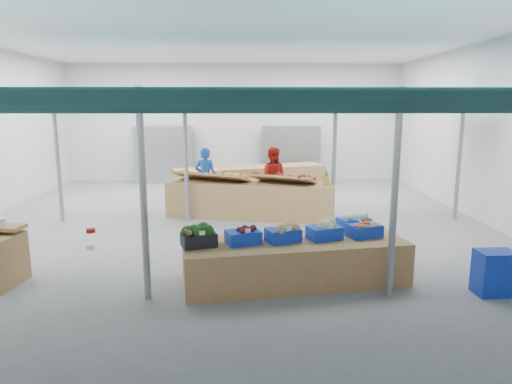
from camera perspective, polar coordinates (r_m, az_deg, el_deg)
floor at (r=10.58m, az=-3.47°, el=-4.23°), size 13.00×13.00×0.00m
hall at (r=11.66m, az=-3.34°, el=10.32°), size 13.00×13.00×13.00m
pole_grid at (r=8.52m, az=0.98°, el=4.54°), size 10.00×4.60×3.00m
awnings at (r=8.47m, az=1.00°, el=11.07°), size 9.50×7.08×0.30m
back_shelving_left at (r=16.57m, az=-11.37°, el=4.57°), size 2.00×0.50×2.00m
back_shelving_right at (r=16.38m, az=4.37°, el=4.68°), size 2.00×0.50×2.00m
veg_counter at (r=7.26m, az=4.83°, el=-8.60°), size 3.59×1.71×0.67m
fruit_counter at (r=11.30m, az=-0.71°, el=-0.94°), size 4.21×1.85×0.88m
far_counter at (r=14.24m, az=-0.67°, el=1.47°), size 4.82×2.51×0.86m
crate_stack at (r=7.63m, az=27.69°, el=-8.92°), size 0.56×0.40×0.65m
vendor_left at (r=12.37m, az=-6.32°, el=1.80°), size 0.67×0.51×1.64m
vendor_right at (r=12.33m, az=2.04°, el=1.84°), size 0.91×0.78×1.64m
crate_broccoli at (r=6.87m, az=-7.17°, el=-5.45°), size 0.59×0.50×0.35m
crate_beets at (r=6.94m, az=-1.62°, el=-5.40°), size 0.59×0.50×0.29m
crate_celeriac at (r=7.06m, az=3.39°, el=-5.04°), size 0.59×0.50×0.31m
crate_cabbage at (r=7.25m, az=8.55°, el=-4.61°), size 0.59×0.50×0.35m
crate_carrots at (r=7.51m, az=13.39°, el=-4.63°), size 0.59×0.50×0.29m
sparrow at (r=6.72m, az=-8.44°, el=-5.05°), size 0.12×0.09×0.11m
pole_ribbon at (r=6.46m, az=-19.97°, el=-4.77°), size 0.12×0.12×0.28m
apple_heap_yellow at (r=11.35m, az=-5.64°, el=2.15°), size 2.02×1.44×0.27m
apple_heap_red at (r=10.95m, az=3.43°, el=1.88°), size 1.66×1.27×0.27m
pineapple at (r=10.86m, az=8.79°, el=1.77°), size 0.14×0.14×0.39m
crate_extra at (r=7.88m, az=12.12°, el=-3.57°), size 0.59×0.51×0.32m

